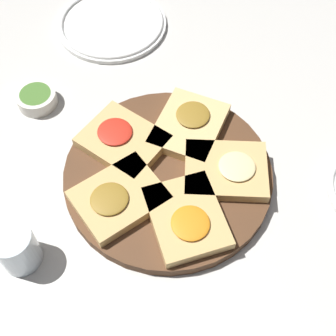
{
  "coord_description": "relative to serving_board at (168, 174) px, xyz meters",
  "views": [
    {
      "loc": [
        0.32,
        -0.33,
        0.73
      ],
      "look_at": [
        0.0,
        0.0,
        0.03
      ],
      "focal_mm": 50.0,
      "sensor_mm": 36.0,
      "label": 1
    }
  ],
  "objects": [
    {
      "name": "serving_board",
      "position": [
        0.0,
        0.0,
        0.0
      ],
      "size": [
        0.38,
        0.38,
        0.02
      ],
      "primitive_type": "cylinder",
      "color": "#51331E",
      "rests_on": "ground_plane"
    },
    {
      "name": "focaccia_slice_4",
      "position": [
        0.08,
        0.07,
        0.02
      ],
      "size": [
        0.19,
        0.18,
        0.03
      ],
      "color": "tan",
      "rests_on": "serving_board"
    },
    {
      "name": "dipping_bowl",
      "position": [
        -0.32,
        -0.06,
        0.0
      ],
      "size": [
        0.08,
        0.08,
        0.03
      ],
      "color": "silver",
      "rests_on": "ground_plane"
    },
    {
      "name": "water_glass",
      "position": [
        -0.07,
        -0.28,
        0.03
      ],
      "size": [
        0.07,
        0.07,
        0.08
      ],
      "primitive_type": "cylinder",
      "color": "silver",
      "rests_on": "ground_plane"
    },
    {
      "name": "focaccia_slice_0",
      "position": [
        -0.04,
        0.1,
        0.02
      ],
      "size": [
        0.16,
        0.18,
        0.03
      ],
      "color": "#DBB775",
      "rests_on": "serving_board"
    },
    {
      "name": "focaccia_slice_2",
      "position": [
        -0.02,
        -0.1,
        0.02
      ],
      "size": [
        0.14,
        0.16,
        0.03
      ],
      "color": "tan",
      "rests_on": "serving_board"
    },
    {
      "name": "focaccia_slice_1",
      "position": [
        -0.1,
        -0.01,
        0.02
      ],
      "size": [
        0.16,
        0.14,
        0.03
      ],
      "color": "tan",
      "rests_on": "serving_board"
    },
    {
      "name": "plate_left",
      "position": [
        -0.38,
        0.21,
        -0.0
      ],
      "size": [
        0.25,
        0.25,
        0.02
      ],
      "color": "white",
      "rests_on": "ground_plane"
    },
    {
      "name": "ground_plane",
      "position": [
        0.0,
        0.0,
        -0.01
      ],
      "size": [
        3.0,
        3.0,
        0.0
      ],
      "primitive_type": "plane",
      "color": "beige"
    },
    {
      "name": "focaccia_slice_3",
      "position": [
        0.09,
        -0.05,
        0.02
      ],
      "size": [
        0.18,
        0.17,
        0.03
      ],
      "color": "tan",
      "rests_on": "serving_board"
    }
  ]
}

